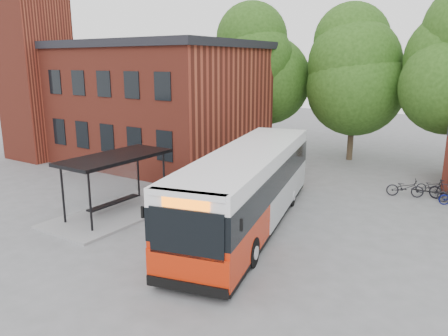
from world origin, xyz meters
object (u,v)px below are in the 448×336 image
Objects in this scene: city_bus at (249,188)px; bus_shelter at (117,185)px; bicycle_0 at (405,188)px; bicycle_1 at (447,191)px; bicycle_2 at (432,186)px.

bus_shelter is at bearing -174.24° from city_bus.
bus_shelter is 15.19m from bicycle_0.
bus_shelter reaches higher than bicycle_1.
city_bus is at bearing 131.66° from bicycle_2.
city_bus is at bearing 19.57° from bus_shelter.
bicycle_1 reaches higher than bicycle_0.
bus_shelter is 17.00m from bicycle_2.
bicycle_0 is at bearing 45.69° from city_bus.
bicycle_0 is 1.82m from bicycle_2.
bicycle_2 is (6.05, 9.80, -1.30)m from city_bus.
bicycle_1 is (12.93, 10.87, -0.90)m from bus_shelter.
bicycle_2 is at bearing 44.70° from bus_shelter.
bicycle_1 is at bearing -157.48° from bicycle_2.
bicycle_1 is 1.38m from bicycle_2.
bicycle_2 is at bearing 44.51° from city_bus.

